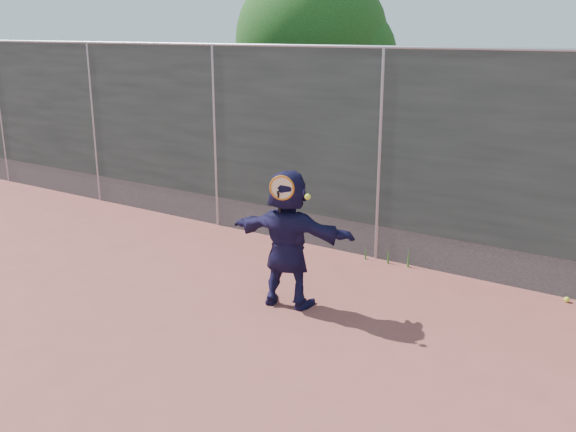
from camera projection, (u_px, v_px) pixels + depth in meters
The scene contains 7 objects.
ground at pixel (226, 354), 6.64m from camera, with size 80.00×80.00×0.00m, color #9E4C42.
player at pixel (288, 239), 7.61m from camera, with size 1.56×0.50×1.68m, color #1A163E.
ball_ground at pixel (567, 300), 7.89m from camera, with size 0.07×0.07×0.07m, color yellow.
fence at pixel (380, 152), 9.00m from camera, with size 20.00×0.06×3.03m.
swing_action at pixel (284, 190), 7.24m from camera, with size 0.50×0.15×0.51m.
tree_left at pixel (319, 45), 12.57m from camera, with size 3.15×3.00×4.53m.
weed_clump at pixel (391, 255), 9.15m from camera, with size 0.68×0.07×0.30m.
Camera 1 is at (3.85, -4.62, 3.23)m, focal length 40.00 mm.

